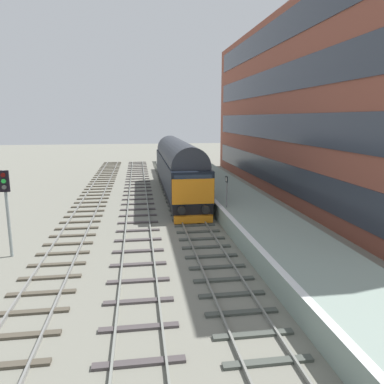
# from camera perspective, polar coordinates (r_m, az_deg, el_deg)

# --- Properties ---
(ground_plane) EXTENTS (140.00, 140.00, 0.00)m
(ground_plane) POSITION_cam_1_polar(r_m,az_deg,el_deg) (27.06, -1.04, -2.52)
(ground_plane) COLOR slate
(ground_plane) RESTS_ON ground
(track_main) EXTENTS (2.50, 60.00, 0.15)m
(track_main) POSITION_cam_1_polar(r_m,az_deg,el_deg) (27.05, -1.04, -2.41)
(track_main) COLOR slate
(track_main) RESTS_ON ground
(track_adjacent_west) EXTENTS (2.50, 60.00, 0.15)m
(track_adjacent_west) POSITION_cam_1_polar(r_m,az_deg,el_deg) (26.85, -8.32, -2.63)
(track_adjacent_west) COLOR slate
(track_adjacent_west) RESTS_ON ground
(track_adjacent_far_west) EXTENTS (2.50, 60.00, 0.15)m
(track_adjacent_far_west) POSITION_cam_1_polar(r_m,az_deg,el_deg) (27.10, -15.97, -2.82)
(track_adjacent_far_west) COLOR slate
(track_adjacent_far_west) RESTS_ON ground
(station_platform) EXTENTS (4.00, 44.00, 1.01)m
(station_platform) POSITION_cam_1_polar(r_m,az_deg,el_deg) (27.62, 6.38, -1.24)
(station_platform) COLOR gray
(station_platform) RESTS_ON ground
(station_building) EXTENTS (4.48, 37.55, 14.82)m
(station_building) POSITION_cam_1_polar(r_m,az_deg,el_deg) (33.46, 15.53, 12.52)
(station_building) COLOR brown
(station_building) RESTS_ON ground
(diesel_locomotive) EXTENTS (2.74, 17.58, 4.68)m
(diesel_locomotive) POSITION_cam_1_polar(r_m,az_deg,el_deg) (31.15, -2.14, 3.94)
(diesel_locomotive) COLOR black
(diesel_locomotive) RESTS_ON ground
(signal_post_mid) EXTENTS (0.44, 0.22, 4.14)m
(signal_post_mid) POSITION_cam_1_polar(r_m,az_deg,el_deg) (19.13, -26.64, -1.35)
(signal_post_mid) COLOR gray
(signal_post_mid) RESTS_ON ground
(platform_number_sign) EXTENTS (0.10, 0.44, 1.95)m
(platform_number_sign) POSITION_cam_1_polar(r_m,az_deg,el_deg) (22.96, 5.36, 0.79)
(platform_number_sign) COLOR slate
(platform_number_sign) RESTS_ON station_platform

